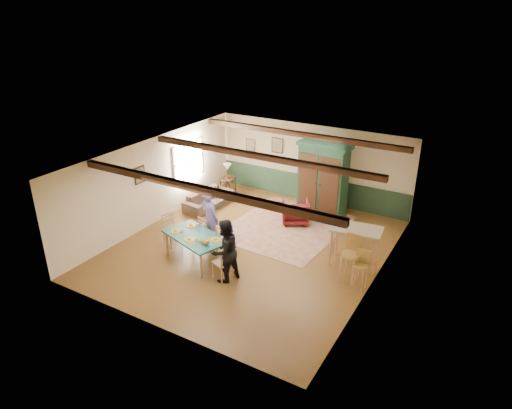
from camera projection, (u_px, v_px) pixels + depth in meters
The scene contains 35 objects.
floor at pixel (252, 247), 12.99m from camera, with size 8.00×8.00×0.00m, color brown.
wall_back at pixel (311, 163), 15.61m from camera, with size 7.00×0.02×2.70m, color beige.
wall_left at pixel (154, 181), 14.05m from camera, with size 0.02×8.00×2.70m, color beige.
wall_right at pixel (378, 234), 10.84m from camera, with size 0.02×8.00×2.70m, color beige.
ceiling at pixel (251, 157), 11.90m from camera, with size 7.00×8.00×0.02m, color white.
wainscot_back at pixel (310, 188), 15.96m from camera, with size 6.95×0.03×0.90m, color #1D3624.
ceiling_beam_front at pixel (199, 189), 10.11m from camera, with size 6.95×0.16×0.16m, color black.
ceiling_beam_mid at pixel (259, 156), 12.25m from camera, with size 6.95×0.16×0.16m, color black.
ceiling_beam_back at pixel (300, 134), 14.30m from camera, with size 6.95×0.16×0.16m, color black.
window_left at pixel (189, 160), 15.30m from camera, with size 0.06×1.60×1.30m, color white, non-canonical shape.
picture_left_wall at pixel (140, 175), 13.40m from camera, with size 0.04×0.42×0.52m, color gray, non-canonical shape.
picture_back_a at pixel (277, 145), 16.00m from camera, with size 0.45×0.04×0.55m, color gray, non-canonical shape.
picture_back_b at pixel (250, 145), 16.56m from camera, with size 0.38×0.04×0.48m, color gray, non-canonical shape.
dining_table at pixel (196, 248), 12.20m from camera, with size 1.80×1.00×0.75m, color #1B5854, non-canonical shape.
dining_chair_far_left at pixel (208, 231), 12.87m from camera, with size 0.42×0.44×0.95m, color #B07B58, non-canonical shape.
dining_chair_far_right at pixel (226, 242), 12.33m from camera, with size 0.42×0.44×0.95m, color #B07B58, non-canonical shape.
dining_chair_end_left at pixel (172, 230), 12.93m from camera, with size 0.42×0.44×0.95m, color #B07B58, non-canonical shape.
dining_chair_end_right at pixel (223, 261), 11.38m from camera, with size 0.42×0.44×0.95m, color #B07B58, non-canonical shape.
person_man at pixel (210, 218), 12.76m from camera, with size 0.63×0.41×1.72m, color #6F5DA0.
person_woman at pixel (225, 251), 11.17m from camera, with size 0.80×0.62×1.65m, color black.
person_child at pixel (228, 240), 12.37m from camera, with size 0.49×0.32×1.00m, color navy.
cat at pixel (204, 241), 11.57m from camera, with size 0.36×0.14×0.18m, color orange, non-canonical shape.
place_setting_near_left at pixel (176, 230), 12.24m from camera, with size 0.40×0.30×0.11m, color gold, non-canonical shape.
place_setting_near_center at pixel (189, 238), 11.80m from camera, with size 0.40×0.30×0.11m, color gold, non-canonical shape.
place_setting_far_left at pixel (191, 224), 12.55m from camera, with size 0.40×0.30×0.11m, color gold, non-canonical shape.
place_setting_far_right at pixel (215, 238), 11.80m from camera, with size 0.40×0.30×0.11m, color gold, non-canonical shape.
area_rug at pixel (286, 227), 14.18m from camera, with size 3.17×3.77×0.01m, color #C6B690.
armoire at pixel (323, 180), 14.61m from camera, with size 1.70×0.68×2.40m, color #143220.
armchair at pixel (295, 212), 14.33m from camera, with size 0.81×0.83×0.76m, color #450D12.
sofa at pixel (209, 199), 15.48m from camera, with size 1.91×0.75×0.56m, color #43342A.
end_table at pixel (228, 185), 16.61m from camera, with size 0.48×0.48×0.58m, color black, non-canonical shape.
table_lamp at pixel (227, 171), 16.39m from camera, with size 0.30×0.30×0.54m, color #DBB88E, non-canonical shape.
counter_table at pixel (355, 246), 11.95m from camera, with size 1.29×0.75×1.07m, color #B9AE90, non-canonical shape.
bar_stool_left at pixel (350, 260), 11.12m from camera, with size 0.45×0.49×1.27m, color #A27F3F, non-canonical shape.
bar_stool_right at pixel (359, 271), 10.92m from camera, with size 0.36×0.40×1.02m, color #A27F3F, non-canonical shape.
Camera 1 is at (5.81, -9.78, 6.39)m, focal length 32.00 mm.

